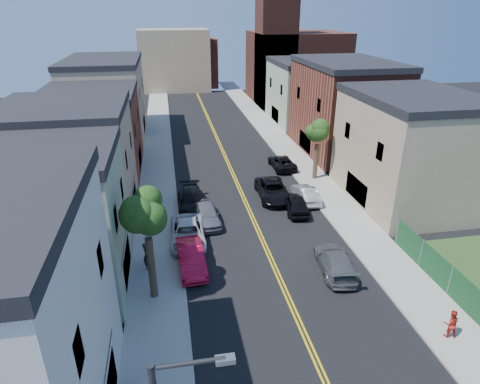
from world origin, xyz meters
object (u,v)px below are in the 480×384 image
red_sedan (191,257)px  black_suv_lane (273,190)px  grey_car_left (207,214)px  black_car_right (296,204)px  pedestrian_left (147,256)px  dark_car_right_far (282,162)px  silver_car_right (306,194)px  grey_car_right (335,261)px  white_pickup (188,233)px  black_car_left (191,200)px  pedestrian_right (451,323)px

red_sedan → black_suv_lane: size_ratio=0.85×
grey_car_left → black_suv_lane: (6.41, 3.62, -0.00)m
black_car_right → pedestrian_left: pedestrian_left is taller
dark_car_right_far → silver_car_right: bearing=88.0°
red_sedan → grey_car_left: size_ratio=1.04×
black_suv_lane → pedestrian_left: pedestrian_left is taller
grey_car_right → black_suv_lane: (-1.19, 11.71, 0.06)m
dark_car_right_far → pedestrian_left: 21.65m
white_pickup → pedestrian_left: bearing=-131.1°
grey_car_left → black_car_right: 7.69m
red_sedan → black_suv_lane: (8.11, 9.65, -0.01)m
black_car_left → grey_car_left: bearing=-68.6°
grey_car_left → silver_car_right: grey_car_left is taller
grey_car_right → red_sedan: bearing=-5.3°
black_car_left → black_car_right: black_car_left is taller
black_suv_lane → pedestrian_right: 19.09m
grey_car_right → dark_car_right_far: grey_car_right is taller
black_car_right → black_suv_lane: 3.21m
black_car_right → pedestrian_right: (3.49, -15.54, 0.21)m
white_pickup → pedestrian_left: size_ratio=2.90×
grey_car_left → grey_car_right: 11.10m
red_sedan → black_car_left: 9.01m
grey_car_left → pedestrian_right: bearing=-56.7°
dark_car_right_far → pedestrian_left: pedestrian_left is taller
red_sedan → dark_car_right_far: bearing=53.8°
grey_car_left → white_pickup: bearing=-125.9°
pedestrian_left → white_pickup: bearing=-39.9°
red_sedan → grey_car_right: bearing=-15.7°
red_sedan → pedestrian_right: size_ratio=2.96×
silver_car_right → dark_car_right_far: bearing=-91.8°
grey_car_left → black_car_left: 3.15m
grey_car_right → black_car_right: (0.06, 8.76, 0.03)m
black_suv_lane → black_car_right: bearing=-65.3°
dark_car_right_far → black_suv_lane: bearing=67.2°
white_pickup → black_car_right: size_ratio=1.24×
grey_car_right → black_suv_lane: bearing=-77.0°
white_pickup → red_sedan: bearing=-88.1°
grey_car_left → dark_car_right_far: bearing=45.9°
pedestrian_left → pedestrian_right: bearing=-117.1°
pedestrian_left → grey_car_left: bearing=-35.3°
black_car_right → pedestrian_right: size_ratio=2.72×
pedestrian_right → black_car_left: bearing=-40.0°
black_car_left → black_suv_lane: black_suv_lane is taller
black_car_right → silver_car_right: size_ratio=1.03×
grey_car_left → pedestrian_left: size_ratio=2.45×
grey_car_left → silver_car_right: 9.50m
grey_car_left → pedestrian_left: bearing=-131.9°
red_sedan → silver_car_right: red_sedan is taller
black_car_left → grey_car_right: (8.67, -11.05, -0.05)m
grey_car_left → dark_car_right_far: (9.30, 10.87, -0.12)m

